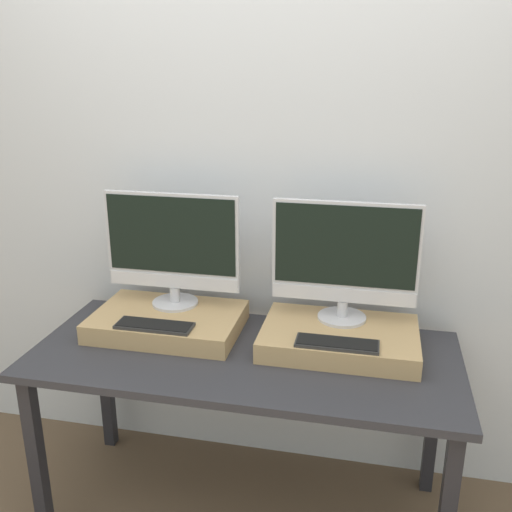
{
  "coord_description": "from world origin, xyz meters",
  "views": [
    {
      "loc": [
        0.45,
        -1.52,
        1.75
      ],
      "look_at": [
        0.0,
        0.56,
        1.04
      ],
      "focal_mm": 40.0,
      "sensor_mm": 36.0,
      "label": 1
    }
  ],
  "objects_px": {
    "monitor_left": "(172,247)",
    "keyboard_left": "(154,325)",
    "monitor_right": "(345,258)",
    "keyboard_right": "(337,343)"
  },
  "relations": [
    {
      "from": "monitor_left",
      "to": "keyboard_left",
      "type": "distance_m",
      "value": 0.33
    },
    {
      "from": "monitor_right",
      "to": "monitor_left",
      "type": "bearing_deg",
      "value": 180.0
    },
    {
      "from": "keyboard_left",
      "to": "monitor_right",
      "type": "bearing_deg",
      "value": 18.3
    },
    {
      "from": "monitor_right",
      "to": "keyboard_right",
      "type": "xyz_separation_m",
      "value": [
        0.0,
        -0.23,
        -0.24
      ]
    },
    {
      "from": "keyboard_left",
      "to": "keyboard_right",
      "type": "height_order",
      "value": "same"
    },
    {
      "from": "monitor_left",
      "to": "keyboard_left",
      "type": "xyz_separation_m",
      "value": [
        0.0,
        -0.23,
        -0.24
      ]
    },
    {
      "from": "keyboard_right",
      "to": "monitor_left",
      "type": "bearing_deg",
      "value": 161.7
    },
    {
      "from": "monitor_left",
      "to": "keyboard_right",
      "type": "bearing_deg",
      "value": -18.3
    },
    {
      "from": "monitor_right",
      "to": "keyboard_right",
      "type": "bearing_deg",
      "value": -90.0
    },
    {
      "from": "monitor_left",
      "to": "keyboard_right",
      "type": "relative_size",
      "value": 1.87
    }
  ]
}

